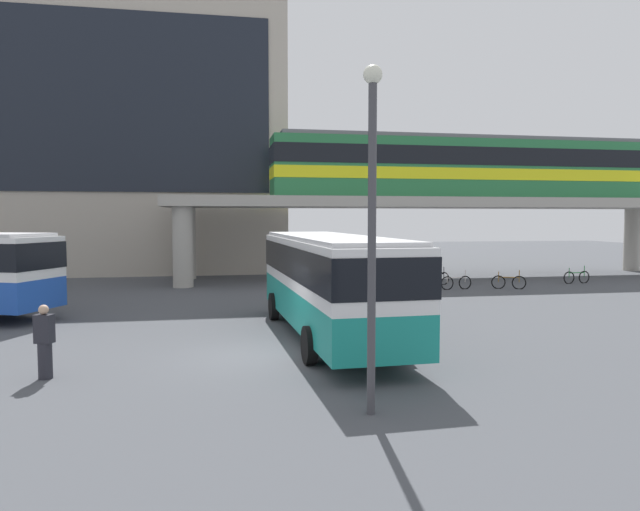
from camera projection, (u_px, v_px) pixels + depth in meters
ground_plane at (242, 303)px, 25.40m from camera, size 120.00×120.00×0.00m
station_building at (106, 133)px, 42.01m from camera, size 25.37×13.81×20.08m
elevated_platform at (439, 209)px, 35.70m from camera, size 33.50×5.88×5.01m
train at (464, 167)px, 35.82m from camera, size 24.30×2.96×3.84m
bus_main at (329, 275)px, 17.83m from camera, size 3.09×11.13×3.22m
bicycle_brown at (509, 282)px, 30.29m from camera, size 1.67×0.76×1.04m
bicycle_silver at (456, 283)px, 30.08m from camera, size 1.79×0.22×1.04m
bicycle_black at (436, 279)px, 32.01m from camera, size 1.73×0.56×1.04m
bicycle_red at (346, 281)px, 30.90m from camera, size 1.79×0.22×1.04m
bicycle_green at (577, 277)px, 32.83m from camera, size 1.79×0.25×1.04m
pedestrian_by_bike_rack at (380, 282)px, 26.52m from camera, size 0.45×0.47×1.66m
pedestrian_near_building at (45, 344)px, 13.32m from camera, size 0.46×0.36×1.75m
lamp_post at (372, 212)px, 10.71m from camera, size 0.36×0.36×6.61m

